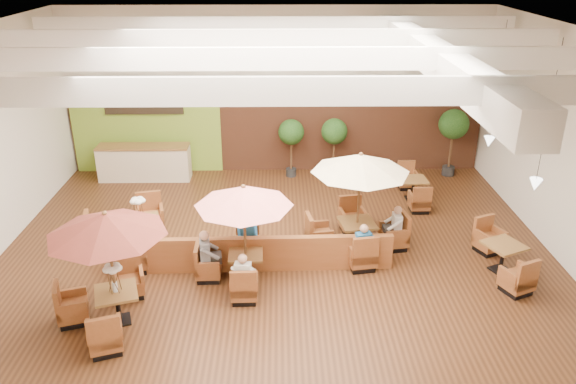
{
  "coord_description": "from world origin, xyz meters",
  "views": [
    {
      "loc": [
        0.09,
        -12.43,
        7.17
      ],
      "look_at": [
        0.3,
        0.5,
        1.5
      ],
      "focal_mm": 35.0,
      "sensor_mm": 36.0,
      "label": 1
    }
  ],
  "objects_px": {
    "diner_4": "(395,223)",
    "diner_3": "(363,241)",
    "table_1": "(242,212)",
    "table_2": "(359,184)",
    "table_3": "(130,233)",
    "diner_1": "(247,234)",
    "table_4": "(502,258)",
    "diner_0": "(243,272)",
    "diner_2": "(207,251)",
    "table_5": "(413,189)",
    "table_0": "(106,244)",
    "booth_divider": "(260,254)",
    "service_counter": "(145,163)",
    "topiary_0": "(291,134)",
    "topiary_2": "(453,127)",
    "topiary_1": "(334,134)"
  },
  "relations": [
    {
      "from": "service_counter",
      "to": "diner_4",
      "type": "bearing_deg",
      "value": -33.11
    },
    {
      "from": "table_5",
      "to": "table_0",
      "type": "bearing_deg",
      "value": -142.52
    },
    {
      "from": "diner_0",
      "to": "diner_1",
      "type": "xyz_separation_m",
      "value": [
        0.0,
        1.76,
        -0.0
      ]
    },
    {
      "from": "booth_divider",
      "to": "diner_0",
      "type": "relative_size",
      "value": 8.74
    },
    {
      "from": "table_0",
      "to": "table_3",
      "type": "xyz_separation_m",
      "value": [
        -0.41,
        3.05,
        -1.36
      ]
    },
    {
      "from": "table_4",
      "to": "diner_0",
      "type": "distance_m",
      "value": 6.22
    },
    {
      "from": "booth_divider",
      "to": "table_0",
      "type": "distance_m",
      "value": 3.8
    },
    {
      "from": "table_2",
      "to": "table_5",
      "type": "bearing_deg",
      "value": 46.13
    },
    {
      "from": "topiary_0",
      "to": "diner_1",
      "type": "distance_m",
      "value": 5.74
    },
    {
      "from": "diner_0",
      "to": "booth_divider",
      "type": "bearing_deg",
      "value": 83.26
    },
    {
      "from": "service_counter",
      "to": "diner_2",
      "type": "height_order",
      "value": "diner_2"
    },
    {
      "from": "table_1",
      "to": "table_2",
      "type": "distance_m",
      "value": 3.15
    },
    {
      "from": "diner_2",
      "to": "diner_3",
      "type": "bearing_deg",
      "value": 88.52
    },
    {
      "from": "diner_4",
      "to": "service_counter",
      "type": "bearing_deg",
      "value": 55.72
    },
    {
      "from": "table_3",
      "to": "diner_1",
      "type": "distance_m",
      "value": 3.09
    },
    {
      "from": "topiary_0",
      "to": "table_4",
      "type": "bearing_deg",
      "value": -51.53
    },
    {
      "from": "table_1",
      "to": "table_3",
      "type": "xyz_separation_m",
      "value": [
        -2.97,
        1.45,
        -1.28
      ]
    },
    {
      "from": "table_5",
      "to": "diner_3",
      "type": "relative_size",
      "value": 3.11
    },
    {
      "from": "table_4",
      "to": "diner_2",
      "type": "height_order",
      "value": "diner_2"
    },
    {
      "from": "table_0",
      "to": "booth_divider",
      "type": "bearing_deg",
      "value": 16.27
    },
    {
      "from": "topiary_0",
      "to": "diner_0",
      "type": "height_order",
      "value": "topiary_0"
    },
    {
      "from": "service_counter",
      "to": "diner_2",
      "type": "relative_size",
      "value": 3.69
    },
    {
      "from": "table_2",
      "to": "diner_2",
      "type": "bearing_deg",
      "value": -167.84
    },
    {
      "from": "service_counter",
      "to": "diner_3",
      "type": "bearing_deg",
      "value": -41.95
    },
    {
      "from": "table_2",
      "to": "service_counter",
      "type": "bearing_deg",
      "value": 134.19
    },
    {
      "from": "service_counter",
      "to": "booth_divider",
      "type": "bearing_deg",
      "value": -55.58
    },
    {
      "from": "diner_2",
      "to": "table_0",
      "type": "bearing_deg",
      "value": -55.82
    },
    {
      "from": "diner_1",
      "to": "table_0",
      "type": "bearing_deg",
      "value": 36.86
    },
    {
      "from": "topiary_0",
      "to": "table_0",
      "type": "bearing_deg",
      "value": -115.31
    },
    {
      "from": "table_3",
      "to": "table_5",
      "type": "bearing_deg",
      "value": 7.14
    },
    {
      "from": "table_5",
      "to": "table_1",
      "type": "bearing_deg",
      "value": -139.38
    },
    {
      "from": "diner_4",
      "to": "diner_0",
      "type": "bearing_deg",
      "value": 120.34
    },
    {
      "from": "topiary_0",
      "to": "diner_3",
      "type": "relative_size",
      "value": 2.68
    },
    {
      "from": "booth_divider",
      "to": "table_2",
      "type": "xyz_separation_m",
      "value": [
        2.45,
        1.01,
        1.36
      ]
    },
    {
      "from": "diner_1",
      "to": "table_5",
      "type": "bearing_deg",
      "value": -150.37
    },
    {
      "from": "table_3",
      "to": "booth_divider",
      "type": "bearing_deg",
      "value": -31.24
    },
    {
      "from": "table_4",
      "to": "topiary_0",
      "type": "height_order",
      "value": "topiary_0"
    },
    {
      "from": "service_counter",
      "to": "table_2",
      "type": "relative_size",
      "value": 1.13
    },
    {
      "from": "table_0",
      "to": "table_5",
      "type": "xyz_separation_m",
      "value": [
        7.51,
        6.06,
        -1.5
      ]
    },
    {
      "from": "topiary_1",
      "to": "topiary_2",
      "type": "relative_size",
      "value": 0.87
    },
    {
      "from": "table_0",
      "to": "topiary_0",
      "type": "relative_size",
      "value": 1.33
    },
    {
      "from": "table_3",
      "to": "diner_4",
      "type": "relative_size",
      "value": 3.98
    },
    {
      "from": "booth_divider",
      "to": "topiary_2",
      "type": "height_order",
      "value": "topiary_2"
    },
    {
      "from": "diner_0",
      "to": "table_5",
      "type": "bearing_deg",
      "value": 54.7
    },
    {
      "from": "booth_divider",
      "to": "topiary_1",
      "type": "xyz_separation_m",
      "value": [
        2.3,
        6.05,
        1.05
      ]
    },
    {
      "from": "diner_4",
      "to": "diner_3",
      "type": "bearing_deg",
      "value": 133.83
    },
    {
      "from": "service_counter",
      "to": "table_3",
      "type": "height_order",
      "value": "table_3"
    },
    {
      "from": "table_1",
      "to": "topiary_1",
      "type": "bearing_deg",
      "value": 65.55
    },
    {
      "from": "topiary_0",
      "to": "diner_4",
      "type": "height_order",
      "value": "topiary_0"
    },
    {
      "from": "service_counter",
      "to": "topiary_0",
      "type": "bearing_deg",
      "value": 2.35
    }
  ]
}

